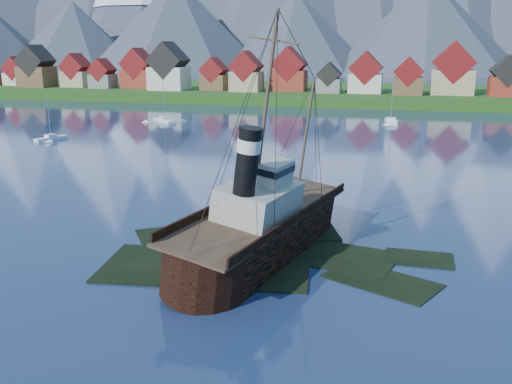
% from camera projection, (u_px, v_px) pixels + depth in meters
% --- Properties ---
extents(ground, '(1400.00, 1400.00, 0.00)m').
position_uv_depth(ground, '(245.00, 263.00, 50.87)').
color(ground, '#1B2A4C').
rests_on(ground, ground).
extents(shoal, '(31.71, 21.24, 1.14)m').
position_uv_depth(shoal, '(270.00, 260.00, 52.52)').
color(shoal, black).
rests_on(shoal, ground).
extents(shore_bank, '(600.00, 80.00, 3.20)m').
position_uv_depth(shore_bank, '(374.00, 98.00, 209.76)').
color(shore_bank, '#1F4814').
rests_on(shore_bank, ground).
extents(seawall, '(600.00, 2.50, 2.00)m').
position_uv_depth(seawall, '(365.00, 109.00, 174.24)').
color(seawall, '#3F3D38').
rests_on(seawall, ground).
extents(town, '(250.96, 16.69, 17.30)m').
position_uv_depth(town, '(275.00, 74.00, 199.23)').
color(town, maroon).
rests_on(town, ground).
extents(tugboat_wreck, '(6.73, 29.01, 22.99)m').
position_uv_depth(tugboat_wreck, '(263.00, 221.00, 53.16)').
color(tugboat_wreck, black).
rests_on(tugboat_wreck, ground).
extents(sailboat_b, '(4.13, 7.05, 10.01)m').
position_uv_depth(sailboat_b, '(51.00, 139.00, 116.63)').
color(sailboat_b, white).
rests_on(sailboat_b, ground).
extents(sailboat_c, '(8.06, 7.23, 11.19)m').
position_uv_depth(sailboat_c, '(164.00, 121.00, 143.65)').
color(sailboat_c, white).
rests_on(sailboat_c, ground).
extents(sailboat_e, '(3.53, 10.26, 11.67)m').
position_uv_depth(sailboat_e, '(391.00, 122.00, 141.35)').
color(sailboat_e, white).
rests_on(sailboat_e, ground).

